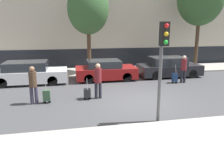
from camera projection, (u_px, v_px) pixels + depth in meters
ground_plane at (138, 101)px, 10.30m from camera, size 80.00×80.00×0.00m
sidewalk_near at (175, 140)px, 6.69m from camera, size 28.00×2.50×0.12m
sidewalk_far at (110, 71)px, 16.99m from camera, size 28.00×3.00×0.12m
building_facade at (103, 7)px, 19.08m from camera, size 28.00×2.31×10.26m
parked_car_0 at (29, 73)px, 13.42m from camera, size 4.51×1.86×1.37m
parked_car_1 at (105, 70)px, 14.37m from camera, size 3.92×1.88×1.30m
parked_car_2 at (169, 67)px, 15.32m from camera, size 4.27×1.86×1.38m
pedestrian_left at (33, 83)px, 9.77m from camera, size 0.35×0.34×1.75m
trolley_left at (47, 95)px, 10.01m from camera, size 0.34×0.29×1.16m
pedestrian_center at (98, 79)px, 10.54m from camera, size 0.35×0.34×1.74m
trolley_center at (87, 93)px, 10.50m from camera, size 0.34×0.29×1.07m
pedestrian_right at (184, 67)px, 13.51m from camera, size 0.35×0.34×1.72m
trolley_right at (175, 77)px, 13.56m from camera, size 0.34×0.29×1.17m
traffic_light at (163, 53)px, 7.49m from camera, size 0.28×0.47×3.63m
bare_tree_down_street at (88, 9)px, 15.20m from camera, size 2.90×2.90×6.31m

